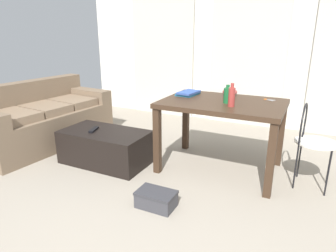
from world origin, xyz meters
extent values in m
plane|color=gray|center=(0.00, 1.33, 0.00)|extent=(8.30, 8.30, 0.00)
cube|color=silver|center=(0.00, 3.46, 1.24)|extent=(5.88, 0.10, 2.48)
cube|color=beige|center=(-1.50, 3.37, 1.06)|extent=(1.18, 0.03, 2.13)
cube|color=beige|center=(0.00, 3.37, 1.06)|extent=(1.18, 0.03, 2.13)
cube|color=brown|center=(-2.22, 1.25, 0.23)|extent=(1.01, 1.84, 0.46)
cube|color=brown|center=(-2.54, 1.28, 0.64)|extent=(0.37, 1.78, 0.38)
cube|color=brown|center=(-2.14, 2.03, 0.55)|extent=(0.86, 0.28, 0.18)
cube|color=#7D664F|center=(-2.13, 1.70, 0.51)|extent=(0.65, 0.49, 0.10)
cube|color=#7D664F|center=(-2.17, 1.25, 0.51)|extent=(0.65, 0.49, 0.10)
cube|color=#7D664F|center=(-2.21, 0.79, 0.51)|extent=(0.65, 0.49, 0.10)
cube|color=black|center=(-1.09, 1.11, 0.19)|extent=(1.00, 0.55, 0.39)
cube|color=#382619|center=(0.15, 1.54, 0.75)|extent=(1.26, 0.88, 0.05)
cube|color=#382619|center=(-0.43, 1.15, 0.36)|extent=(0.07, 0.07, 0.73)
cube|color=#382619|center=(0.73, 1.15, 0.36)|extent=(0.07, 0.07, 0.73)
cube|color=#382619|center=(-0.43, 1.94, 0.36)|extent=(0.07, 0.07, 0.73)
cube|color=#382619|center=(0.73, 1.94, 0.36)|extent=(0.07, 0.07, 0.73)
cylinder|color=silver|center=(1.09, 1.56, 0.46)|extent=(0.40, 0.40, 0.02)
cylinder|color=black|center=(1.22, 1.41, 0.23)|extent=(0.02, 0.02, 0.46)
cylinder|color=black|center=(1.24, 1.69, 0.23)|extent=(0.02, 0.02, 0.46)
cylinder|color=black|center=(0.94, 1.43, 0.23)|extent=(0.02, 0.02, 0.46)
cylinder|color=black|center=(0.96, 1.71, 0.23)|extent=(0.02, 0.02, 0.46)
torus|color=black|center=(0.95, 1.57, 0.64)|extent=(0.04, 0.39, 0.39)
cylinder|color=black|center=(0.94, 1.40, 0.55)|extent=(0.02, 0.02, 0.17)
cylinder|color=black|center=(0.96, 1.74, 0.55)|extent=(0.02, 0.02, 0.17)
cylinder|color=#99332D|center=(0.29, 1.36, 0.87)|extent=(0.07, 0.07, 0.18)
cylinder|color=#99332D|center=(0.29, 1.36, 0.98)|extent=(0.03, 0.03, 0.05)
cylinder|color=#195B2D|center=(0.21, 1.49, 0.85)|extent=(0.08, 0.08, 0.16)
cylinder|color=#195B2D|center=(0.21, 1.49, 0.95)|extent=(0.04, 0.04, 0.03)
ellipsoid|color=#9E3833|center=(0.14, 1.85, 0.82)|extent=(0.17, 0.17, 0.09)
cube|color=#1E668C|center=(-0.31, 1.69, 0.79)|extent=(0.22, 0.29, 0.02)
cube|color=#33519E|center=(-0.29, 1.68, 0.81)|extent=(0.21, 0.30, 0.02)
cube|color=#9EA0A5|center=(0.60, 1.83, 0.78)|extent=(0.09, 0.02, 0.00)
torus|color=orange|center=(0.54, 1.83, 0.78)|extent=(0.03, 0.03, 0.00)
cube|color=#9EA0A5|center=(0.59, 1.81, 0.78)|extent=(0.08, 0.06, 0.00)
torus|color=orange|center=(0.54, 1.84, 0.78)|extent=(0.03, 0.03, 0.00)
cube|color=black|center=(-1.22, 1.07, 0.40)|extent=(0.10, 0.20, 0.02)
cube|color=#38383D|center=(-0.12, 0.55, 0.06)|extent=(0.33, 0.21, 0.12)
cube|color=#313135|center=(-0.12, 0.55, 0.14)|extent=(0.34, 0.22, 0.02)
camera|label=1|loc=(0.98, -1.46, 1.48)|focal=31.70mm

